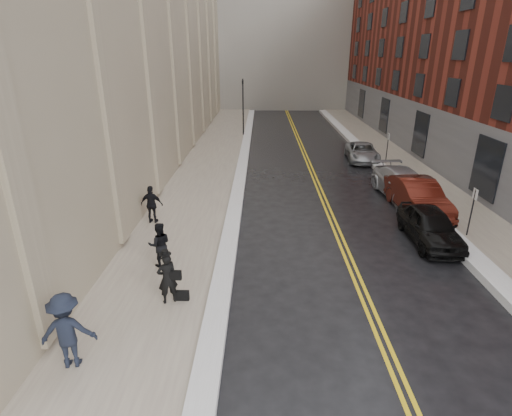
{
  "coord_description": "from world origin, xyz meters",
  "views": [
    {
      "loc": [
        -0.89,
        -7.56,
        7.43
      ],
      "look_at": [
        -1.09,
        7.34,
        1.6
      ],
      "focal_mm": 28.0,
      "sensor_mm": 36.0,
      "label": 1
    }
  ],
  "objects_px": {
    "car_black": "(430,226)",
    "car_silver_near": "(403,184)",
    "pedestrian_main": "(167,278)",
    "pedestrian_b": "(67,331)",
    "pedestrian_a": "(160,245)",
    "pedestrian_c": "(152,204)",
    "car_silver_far": "(362,152)",
    "car_maroon": "(417,196)"
  },
  "relations": [
    {
      "from": "car_black",
      "to": "car_silver_far",
      "type": "height_order",
      "value": "car_black"
    },
    {
      "from": "car_maroon",
      "to": "pedestrian_b",
      "type": "distance_m",
      "value": 16.4
    },
    {
      "from": "car_maroon",
      "to": "pedestrian_a",
      "type": "relative_size",
      "value": 2.96
    },
    {
      "from": "car_black",
      "to": "car_silver_near",
      "type": "bearing_deg",
      "value": 83.13
    },
    {
      "from": "pedestrian_a",
      "to": "pedestrian_b",
      "type": "height_order",
      "value": "pedestrian_b"
    },
    {
      "from": "car_silver_near",
      "to": "pedestrian_a",
      "type": "bearing_deg",
      "value": -151.03
    },
    {
      "from": "car_silver_near",
      "to": "pedestrian_a",
      "type": "distance_m",
      "value": 13.81
    },
    {
      "from": "car_maroon",
      "to": "pedestrian_b",
      "type": "height_order",
      "value": "pedestrian_b"
    },
    {
      "from": "pedestrian_a",
      "to": "car_silver_far",
      "type": "bearing_deg",
      "value": -139.6
    },
    {
      "from": "pedestrian_main",
      "to": "pedestrian_b",
      "type": "height_order",
      "value": "pedestrian_b"
    },
    {
      "from": "car_silver_near",
      "to": "pedestrian_c",
      "type": "distance_m",
      "value": 13.23
    },
    {
      "from": "pedestrian_main",
      "to": "pedestrian_a",
      "type": "xyz_separation_m",
      "value": [
        -0.78,
        2.28,
        0.0
      ]
    },
    {
      "from": "pedestrian_b",
      "to": "car_silver_far",
      "type": "bearing_deg",
      "value": -129.29
    },
    {
      "from": "car_maroon",
      "to": "pedestrian_b",
      "type": "xyz_separation_m",
      "value": [
        -12.37,
        -10.76,
        0.34
      ]
    },
    {
      "from": "pedestrian_a",
      "to": "pedestrian_c",
      "type": "relative_size",
      "value": 0.96
    },
    {
      "from": "car_silver_near",
      "to": "pedestrian_main",
      "type": "height_order",
      "value": "pedestrian_main"
    },
    {
      "from": "car_silver_near",
      "to": "pedestrian_main",
      "type": "bearing_deg",
      "value": -141.94
    },
    {
      "from": "car_silver_near",
      "to": "pedestrian_a",
      "type": "height_order",
      "value": "pedestrian_a"
    },
    {
      "from": "car_black",
      "to": "pedestrian_c",
      "type": "xyz_separation_m",
      "value": [
        -11.95,
        1.53,
        0.3
      ]
    },
    {
      "from": "car_silver_far",
      "to": "pedestrian_main",
      "type": "xyz_separation_m",
      "value": [
        -10.21,
        -18.17,
        0.35
      ]
    },
    {
      "from": "pedestrian_c",
      "to": "car_silver_near",
      "type": "bearing_deg",
      "value": -156.6
    },
    {
      "from": "pedestrian_a",
      "to": "car_maroon",
      "type": "bearing_deg",
      "value": -167.85
    },
    {
      "from": "car_silver_near",
      "to": "pedestrian_main",
      "type": "xyz_separation_m",
      "value": [
        -10.55,
        -10.19,
        0.23
      ]
    },
    {
      "from": "car_black",
      "to": "car_silver_near",
      "type": "height_order",
      "value": "car_silver_near"
    },
    {
      "from": "car_silver_far",
      "to": "pedestrian_main",
      "type": "height_order",
      "value": "pedestrian_main"
    },
    {
      "from": "car_black",
      "to": "pedestrian_main",
      "type": "height_order",
      "value": "pedestrian_main"
    },
    {
      "from": "car_black",
      "to": "car_maroon",
      "type": "height_order",
      "value": "car_maroon"
    },
    {
      "from": "car_silver_far",
      "to": "pedestrian_b",
      "type": "relative_size",
      "value": 2.27
    },
    {
      "from": "car_black",
      "to": "pedestrian_c",
      "type": "relative_size",
      "value": 2.44
    },
    {
      "from": "pedestrian_a",
      "to": "car_black",
      "type": "bearing_deg",
      "value": 177.86
    },
    {
      "from": "car_silver_far",
      "to": "pedestrian_a",
      "type": "relative_size",
      "value": 2.73
    },
    {
      "from": "car_maroon",
      "to": "pedestrian_main",
      "type": "xyz_separation_m",
      "value": [
        -10.55,
        -8.07,
        0.17
      ]
    },
    {
      "from": "car_black",
      "to": "car_maroon",
      "type": "distance_m",
      "value": 3.44
    },
    {
      "from": "car_silver_near",
      "to": "pedestrian_c",
      "type": "height_order",
      "value": "pedestrian_c"
    },
    {
      "from": "car_black",
      "to": "pedestrian_main",
      "type": "xyz_separation_m",
      "value": [
        -9.87,
        -4.7,
        0.26
      ]
    },
    {
      "from": "car_silver_near",
      "to": "pedestrian_b",
      "type": "bearing_deg",
      "value": -139.79
    },
    {
      "from": "car_silver_far",
      "to": "pedestrian_b",
      "type": "xyz_separation_m",
      "value": [
        -12.03,
        -20.86,
        0.52
      ]
    },
    {
      "from": "car_black",
      "to": "pedestrian_b",
      "type": "bearing_deg",
      "value": -147.57
    },
    {
      "from": "pedestrian_b",
      "to": "pedestrian_main",
      "type": "bearing_deg",
      "value": -133.45
    },
    {
      "from": "car_black",
      "to": "car_maroon",
      "type": "xyz_separation_m",
      "value": [
        0.67,
        3.37,
        0.1
      ]
    },
    {
      "from": "car_black",
      "to": "pedestrian_b",
      "type": "height_order",
      "value": "pedestrian_b"
    },
    {
      "from": "car_silver_far",
      "to": "pedestrian_b",
      "type": "height_order",
      "value": "pedestrian_b"
    }
  ]
}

